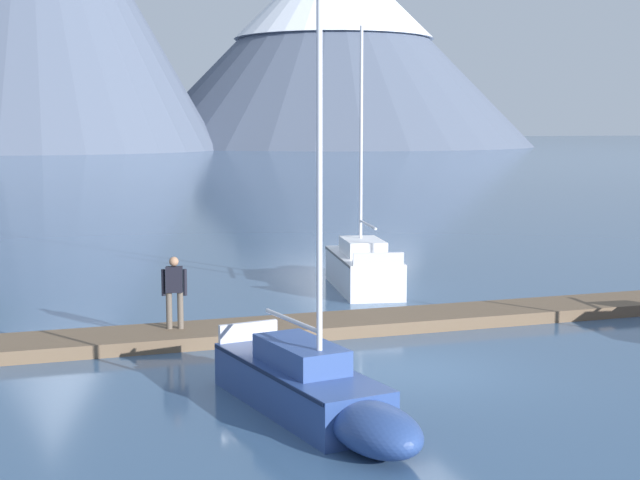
# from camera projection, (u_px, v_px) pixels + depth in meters

# --- Properties ---
(ground_plane) EXTENTS (700.00, 700.00, 0.00)m
(ground_plane) POSITION_uv_depth(u_px,v_px,m) (407.00, 371.00, 19.13)
(ground_plane) COLOR #38567A
(mountain_shoulder_ridge) EXTENTS (93.20, 93.20, 47.24)m
(mountain_shoulder_ridge) POSITION_uv_depth(u_px,v_px,m) (334.00, 39.00, 218.10)
(mountain_shoulder_ridge) COLOR #4C566B
(mountain_shoulder_ridge) RESTS_ON ground
(dock) EXTENTS (24.46, 2.52, 0.30)m
(dock) POSITION_uv_depth(u_px,v_px,m) (344.00, 324.00, 22.90)
(dock) COLOR brown
(dock) RESTS_ON ground
(sailboat_second_berth) EXTENTS (2.35, 5.98, 7.31)m
(sailboat_second_berth) POSITION_uv_depth(u_px,v_px,m) (314.00, 389.00, 15.98)
(sailboat_second_berth) COLOR navy
(sailboat_second_berth) RESTS_ON ground
(sailboat_mid_dock_port) EXTENTS (2.39, 5.99, 7.98)m
(sailboat_mid_dock_port) POSITION_uv_depth(u_px,v_px,m) (360.00, 266.00, 29.09)
(sailboat_mid_dock_port) COLOR silver
(sailboat_mid_dock_port) RESTS_ON ground
(person_on_dock) EXTENTS (0.57, 0.31, 1.69)m
(person_on_dock) POSITION_uv_depth(u_px,v_px,m) (174.00, 288.00, 21.61)
(person_on_dock) COLOR brown
(person_on_dock) RESTS_ON dock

